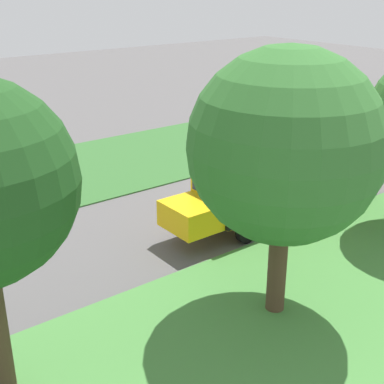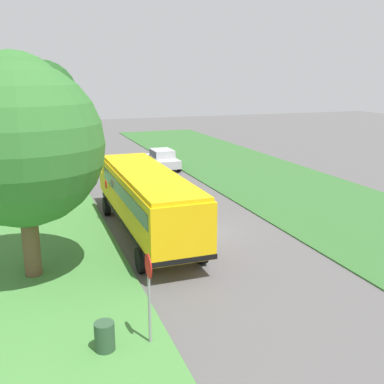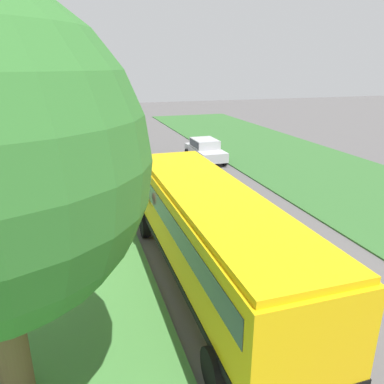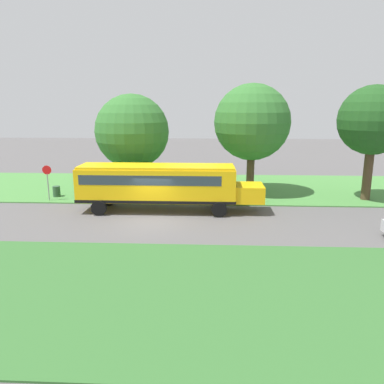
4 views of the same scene
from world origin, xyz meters
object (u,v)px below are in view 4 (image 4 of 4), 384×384
object	(u,v)px
trash_bin	(57,192)
stop_sign	(48,179)
school_bus	(161,183)
oak_tree_beside_bus	(133,132)
oak_tree_roadside_mid	(252,122)
oak_tree_far_end	(374,121)

from	to	relation	value
trash_bin	stop_sign	bearing A→B (deg)	-2.81
school_bus	trash_bin	distance (m)	9.49
school_bus	oak_tree_beside_bus	world-z (taller)	oak_tree_beside_bus
school_bus	oak_tree_roadside_mid	world-z (taller)	oak_tree_roadside_mid
stop_sign	oak_tree_far_end	bearing A→B (deg)	94.02
oak_tree_beside_bus	oak_tree_roadside_mid	bearing A→B (deg)	91.45
school_bus	oak_tree_far_end	distance (m)	16.21
school_bus	stop_sign	world-z (taller)	school_bus
school_bus	trash_bin	world-z (taller)	school_bus
school_bus	trash_bin	size ratio (longest dim) A/B	13.80
oak_tree_beside_bus	oak_tree_roadside_mid	xyz separation A→B (m)	(-0.24, 9.41, 0.81)
school_bus	oak_tree_beside_bus	distance (m)	6.81
oak_tree_roadside_mid	oak_tree_far_end	bearing A→B (deg)	78.81
oak_tree_beside_bus	stop_sign	world-z (taller)	oak_tree_beside_bus
school_bus	trash_bin	bearing A→B (deg)	-111.56
oak_tree_beside_bus	stop_sign	distance (m)	7.45
oak_tree_far_end	trash_bin	xyz separation A→B (m)	(0.42, -23.93, -5.50)
oak_tree_roadside_mid	oak_tree_far_end	size ratio (longest dim) A/B	1.03
oak_tree_far_end	trash_bin	distance (m)	24.56
oak_tree_beside_bus	stop_sign	size ratio (longest dim) A/B	2.91
oak_tree_beside_bus	oak_tree_far_end	xyz separation A→B (m)	(1.48, 18.10, 0.94)
oak_tree_far_end	oak_tree_roadside_mid	bearing A→B (deg)	-101.19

